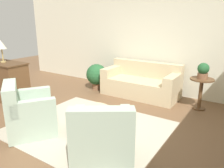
# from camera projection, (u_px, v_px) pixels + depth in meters

# --- Properties ---
(ground_plane) EXTENTS (16.00, 16.00, 0.00)m
(ground_plane) POSITION_uv_depth(u_px,v_px,m) (89.00, 128.00, 4.06)
(ground_plane) COLOR brown
(wall_back) EXTENTS (9.46, 0.12, 2.80)m
(wall_back) POSITION_uv_depth(u_px,v_px,m) (153.00, 41.00, 5.91)
(wall_back) COLOR beige
(wall_back) RESTS_ON ground_plane
(rug) EXTENTS (2.71, 2.28, 0.01)m
(rug) POSITION_uv_depth(u_px,v_px,m) (89.00, 128.00, 4.06)
(rug) COLOR #B2A893
(rug) RESTS_ON ground_plane
(couch) EXTENTS (1.97, 0.89, 0.87)m
(couch) POSITION_uv_depth(u_px,v_px,m) (141.00, 84.00, 5.77)
(couch) COLOR #C6B289
(couch) RESTS_ON ground_plane
(armchair_left) EXTENTS (1.11, 1.10, 0.91)m
(armchair_left) POSITION_uv_depth(u_px,v_px,m) (28.00, 114.00, 3.82)
(armchair_left) COLOR #9EB29E
(armchair_left) RESTS_ON rug
(armchair_right) EXTENTS (1.11, 1.10, 0.91)m
(armchair_right) POSITION_uv_depth(u_px,v_px,m) (102.00, 140.00, 2.98)
(armchair_right) COLOR #9EB29E
(armchair_right) RESTS_ON rug
(ottoman_table) EXTENTS (0.75, 0.75, 0.38)m
(ottoman_table) POSITION_uv_depth(u_px,v_px,m) (91.00, 116.00, 3.96)
(ottoman_table) COLOR #C6B289
(ottoman_table) RESTS_ON rug
(side_table) EXTENTS (0.51, 0.51, 0.71)m
(side_table) POSITION_uv_depth(u_px,v_px,m) (201.00, 89.00, 4.82)
(side_table) COLOR brown
(side_table) RESTS_ON ground_plane
(dresser) EXTENTS (1.20, 0.57, 0.96)m
(dresser) POSITION_uv_depth(u_px,v_px,m) (6.00, 81.00, 5.39)
(dresser) COLOR brown
(dresser) RESTS_ON ground_plane
(potted_plant_on_side_table) EXTENTS (0.25, 0.25, 0.35)m
(potted_plant_on_side_table) POSITION_uv_depth(u_px,v_px,m) (203.00, 71.00, 4.71)
(potted_plant_on_side_table) COLOR brown
(potted_plant_on_side_table) RESTS_ON side_table
(potted_plant_floor) EXTENTS (0.60, 0.60, 0.73)m
(potted_plant_floor) POSITION_uv_depth(u_px,v_px,m) (97.00, 75.00, 6.31)
(potted_plant_floor) COLOR brown
(potted_plant_floor) RESTS_ON ground_plane
(table_lamp) EXTENTS (0.24, 0.24, 0.52)m
(table_lamp) POSITION_uv_depth(u_px,v_px,m) (1.00, 45.00, 5.15)
(table_lamp) COLOR tan
(table_lamp) RESTS_ON dresser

